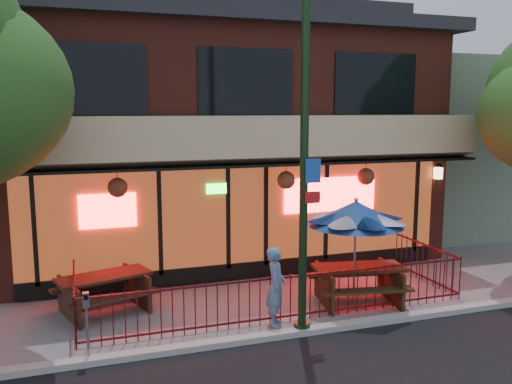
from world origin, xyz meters
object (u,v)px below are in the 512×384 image
at_px(picnic_table_right, 358,279).
at_px(parking_meter_near, 87,315).
at_px(pedestrian, 276,286).
at_px(street_light, 304,173).
at_px(picnic_table_left, 104,288).
at_px(patio_umbrella, 356,213).

relative_size(picnic_table_right, parking_meter_near, 1.78).
height_order(pedestrian, parking_meter_near, pedestrian).
bearing_deg(street_light, pedestrian, 125.54).
bearing_deg(picnic_table_right, picnic_table_left, 167.05).
bearing_deg(picnic_table_left, parking_meter_near, -99.65).
distance_m(patio_umbrella, pedestrian, 2.52).
relative_size(patio_umbrella, pedestrian, 1.49).
height_order(picnic_table_left, parking_meter_near, parking_meter_near).
xyz_separation_m(picnic_table_right, parking_meter_near, (-5.84, -1.10, 0.29)).
bearing_deg(patio_umbrella, street_light, -147.31).
bearing_deg(pedestrian, patio_umbrella, -50.23).
xyz_separation_m(picnic_table_left, patio_umbrella, (5.34, -1.24, 1.52)).
relative_size(patio_umbrella, parking_meter_near, 1.92).
height_order(street_light, parking_meter_near, street_light).
distance_m(street_light, picnic_table_left, 5.03).
bearing_deg(pedestrian, picnic_table_left, 83.76).
bearing_deg(picnic_table_left, pedestrian, -29.72).
bearing_deg(street_light, patio_umbrella, 32.69).
bearing_deg(picnic_table_left, patio_umbrella, -13.04).
height_order(street_light, pedestrian, street_light).
xyz_separation_m(picnic_table_left, picnic_table_right, (5.44, -1.25, 0.02)).
relative_size(picnic_table_right, pedestrian, 1.38).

